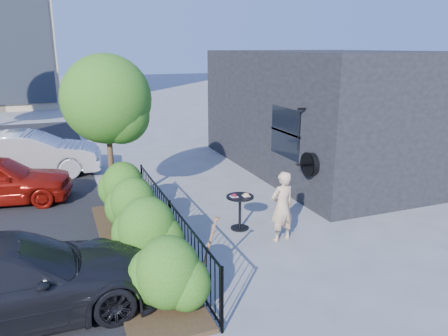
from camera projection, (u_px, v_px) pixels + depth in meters
name	position (u px, v px, depth m)	size (l,w,h in m)	color
ground	(236.00, 238.00, 9.76)	(120.00, 120.00, 0.00)	gray
shop_building	(332.00, 110.00, 15.19)	(6.22, 9.00, 4.00)	black
fence	(170.00, 225.00, 9.08)	(0.05, 6.05, 1.10)	black
planting_bed	(138.00, 253.00, 8.98)	(1.30, 6.00, 0.08)	#382616
shrubs	(140.00, 221.00, 8.92)	(1.10, 5.60, 1.24)	#296216
patio_tree	(110.00, 105.00, 10.71)	(2.20, 2.20, 3.94)	#3F2B19
cafe_table	(240.00, 206.00, 10.13)	(0.64, 0.64, 0.86)	black
woman	(282.00, 207.00, 9.47)	(0.58, 0.38, 1.58)	tan
shovel	(206.00, 255.00, 7.74)	(0.44, 0.17, 1.29)	brown
car_silver	(30.00, 154.00, 14.31)	(1.56, 4.48, 1.48)	silver
car_darkgrey	(8.00, 281.00, 6.69)	(1.89, 4.64, 1.35)	black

